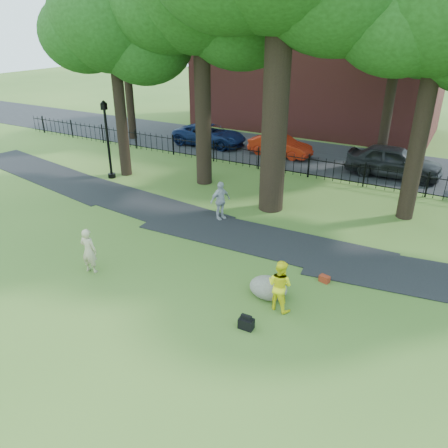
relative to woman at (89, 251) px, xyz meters
The scene contains 16 objects.
ground 3.41m from the woman, 19.47° to the left, with size 120.00×120.00×0.00m, color #36591F.
footpath 6.53m from the woman, 50.51° to the left, with size 36.00×2.60×0.03m, color black.
street 17.41m from the woman, 79.65° to the left, with size 80.00×7.00×0.02m, color black.
iron_fence 13.47m from the woman, 76.59° to the left, with size 44.00×0.04×1.20m.
brick_building 25.65m from the woman, 92.00° to the left, with size 18.00×8.00×12.00m, color maroon.
tree_row 12.55m from the woman, 69.05° to the left, with size 26.82×7.96×12.42m.
woman is the anchor object (origin of this frame).
man 6.55m from the woman, 10.64° to the left, with size 0.79×0.61×1.62m, color #FFF015.
pedestrian 6.19m from the woman, 74.06° to the left, with size 1.00×0.42×1.71m, color #AFAFB4.
boulder 6.13m from the woman, 15.54° to the left, with size 1.21×0.91×0.71m, color #5F5E4F.
lamppost 10.02m from the woman, 128.59° to the left, with size 0.41×0.41×4.15m.
backpack 6.05m from the woman, ahead, with size 0.42×0.26×0.31m, color black.
red_bag 7.94m from the woman, 24.59° to the left, with size 0.33×0.21×0.23m, color maroon.
red_sedan 16.17m from the woman, 89.39° to the left, with size 1.39×3.99×1.31m, color red.
navy_van 16.99m from the woman, 107.27° to the left, with size 2.33×5.05×1.40m, color #0D1A41.
grey_car 17.08m from the woman, 65.42° to the left, with size 2.01×5.01×1.71m, color black.
Camera 1 is at (7.19, -10.11, 7.89)m, focal length 35.00 mm.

